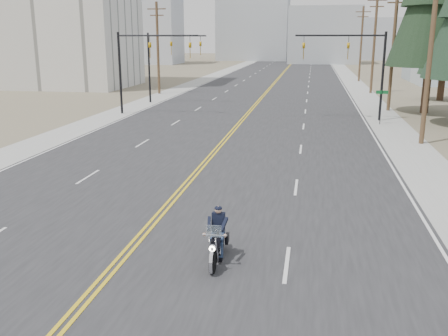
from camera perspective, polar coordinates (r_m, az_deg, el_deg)
ground_plane at (r=12.99m, az=-17.49°, el=-16.44°), size 400.00×400.00×0.00m
road at (r=80.21m, az=6.08°, el=9.96°), size 20.00×200.00×0.01m
sidewalk_left at (r=81.81m, az=-2.11°, el=10.13°), size 3.00×200.00×0.01m
sidewalk_right at (r=80.24m, az=14.41°, el=9.59°), size 3.00×200.00×0.01m
traffic_mast_left at (r=44.23m, az=-9.40°, el=12.42°), size 7.10×0.26×7.00m
traffic_mast_right at (r=41.93m, az=15.03°, el=12.01°), size 7.10×0.26×7.00m
traffic_mast_far at (r=51.94m, az=-6.80°, el=12.76°), size 6.10×0.26×7.00m
street_sign at (r=40.38m, az=17.55°, el=7.27°), size 0.90×0.06×2.62m
utility_pole_b at (r=33.49m, az=22.57°, el=12.63°), size 2.20×0.30×11.50m
utility_pole_c at (r=48.27m, az=18.78°, el=12.98°), size 2.20×0.30×11.00m
utility_pole_d at (r=63.14m, az=16.80°, el=13.60°), size 2.20×0.30×11.50m
utility_pole_e at (r=80.06m, az=15.41°, el=13.63°), size 2.20×0.30×11.00m
utility_pole_left at (r=60.51m, az=-7.57°, el=13.58°), size 2.20×0.30×10.50m
haze_bldg_a at (r=131.24m, az=-8.37°, el=16.53°), size 14.00×12.00×22.00m
haze_bldg_b at (r=134.77m, az=11.39°, el=14.65°), size 18.00×14.00×14.00m
haze_bldg_d at (r=150.91m, az=3.44°, el=17.16°), size 20.00×15.00×26.00m
haze_bldg_e at (r=160.94m, az=17.44°, el=13.89°), size 14.00×14.00×12.00m
haze_bldg_f at (r=150.38m, az=-12.12°, el=14.97°), size 12.00×12.00×16.00m
motorcyclist at (r=15.03m, az=-0.82°, el=-7.74°), size 0.98×2.16×1.67m
conifer_far at (r=58.44m, az=24.24°, el=14.82°), size 5.15×5.15×13.81m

